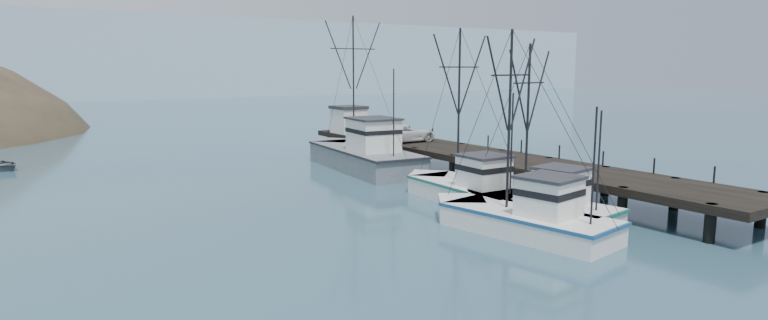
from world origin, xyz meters
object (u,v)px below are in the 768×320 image
(pickup_truck, at_px, (405,133))
(trawler_near, at_px, (538,207))
(pier_shed, at_px, (349,119))
(pier, at_px, (478,156))
(trawler_mid, at_px, (522,218))
(trawler_far, at_px, (467,189))
(work_vessel, at_px, (362,155))

(pickup_truck, bearing_deg, trawler_near, 163.59)
(trawler_near, distance_m, pier_shed, 30.80)
(pier_shed, bearing_deg, trawler_near, -99.36)
(pier, height_order, trawler_mid, trawler_mid)
(trawler_far, distance_m, pier_shed, 24.93)
(trawler_mid, relative_size, pickup_truck, 1.91)
(pier, distance_m, trawler_far, 9.13)
(pier_shed, bearing_deg, trawler_far, -101.81)
(trawler_mid, height_order, work_vessel, work_vessel)
(trawler_far, bearing_deg, trawler_near, -89.20)
(pier, xyz_separation_m, pier_shed, (-1.50, 18.00, 1.73))
(pier, xyz_separation_m, work_vessel, (-5.70, 8.49, -0.46))
(pier_shed, relative_size, pickup_truck, 0.55)
(trawler_near, distance_m, pickup_truck, 21.73)
(trawler_near, xyz_separation_m, work_vessel, (0.80, 20.77, 0.41))
(work_vessel, bearing_deg, pier, -56.14)
(trawler_near, relative_size, work_vessel, 0.64)
(trawler_far, xyz_separation_m, work_vessel, (0.88, 14.76, 0.41))
(trawler_near, bearing_deg, trawler_mid, -153.74)
(pier_shed, bearing_deg, trawler_mid, -103.67)
(trawler_near, height_order, pickup_truck, trawler_near)
(trawler_far, height_order, pier_shed, trawler_far)
(trawler_mid, bearing_deg, pickup_truck, 69.78)
(pier_shed, height_order, pickup_truck, pier_shed)
(trawler_near, distance_m, trawler_mid, 3.00)
(pier, xyz_separation_m, pickup_truck, (-0.99, 8.65, 1.12))
(work_vessel, bearing_deg, trawler_far, -93.41)
(work_vessel, distance_m, pickup_truck, 4.97)
(trawler_far, relative_size, work_vessel, 0.71)
(trawler_mid, distance_m, trawler_far, 7.78)
(pier, height_order, trawler_far, trawler_far)
(pier, xyz_separation_m, trawler_mid, (-9.19, -13.61, -0.87))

